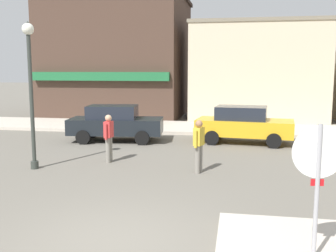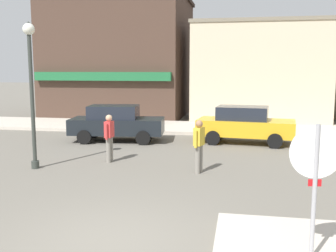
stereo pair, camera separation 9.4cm
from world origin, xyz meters
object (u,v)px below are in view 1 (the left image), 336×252
Objects in this scene: stop_sign at (318,175)px; parked_car_nearest at (115,123)px; pedestrian_crossing_far at (109,137)px; pedestrian_crossing_near at (199,145)px; lamp_post at (30,74)px; parked_car_second at (244,124)px.

parked_car_nearest is at bearing 122.45° from stop_sign.
pedestrian_crossing_near is at bearing -15.49° from pedestrian_crossing_far.
pedestrian_crossing_near is (-2.34, 5.44, -0.65)m from stop_sign.
pedestrian_crossing_near reaches higher than parked_car_nearest.
pedestrian_crossing_near is (5.14, 0.41, -2.09)m from lamp_post.
parked_car_nearest is at bearing 78.43° from lamp_post.
pedestrian_crossing_near is at bearing 4.53° from lamp_post.
lamp_post is (-7.49, 5.04, 1.44)m from stop_sign.
parked_car_nearest is at bearing 104.47° from pedestrian_crossing_far.
parked_car_second is at bearing 43.95° from pedestrian_crossing_far.
lamp_post is 5.63m from parked_car_nearest.
pedestrian_crossing_far is at bearing 130.86° from stop_sign.
pedestrian_crossing_near and pedestrian_crossing_far have the same top height.
parked_car_nearest is (-6.44, 10.13, -0.71)m from stop_sign.
pedestrian_crossing_near is at bearing -105.03° from parked_car_second.
pedestrian_crossing_near is at bearing 113.29° from stop_sign.
lamp_post reaches higher than stop_sign.
pedestrian_crossing_near is (4.10, -4.69, 0.06)m from parked_car_nearest.
stop_sign reaches higher than pedestrian_crossing_far.
lamp_post is 3.18m from pedestrian_crossing_far.
pedestrian_crossing_near reaches higher than parked_car_second.
pedestrian_crossing_far is at bearing 32.00° from lamp_post.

